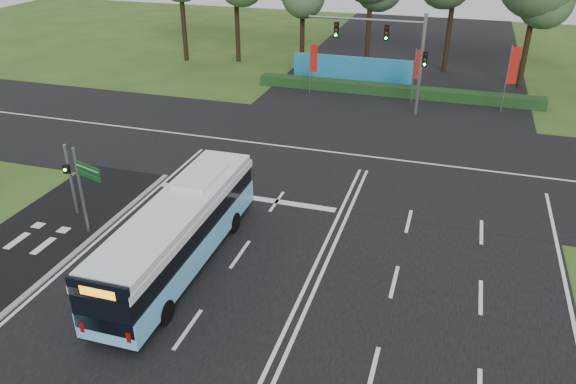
{
  "coord_description": "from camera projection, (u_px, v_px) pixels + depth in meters",
  "views": [
    {
      "loc": [
        4.68,
        -18.65,
        13.48
      ],
      "look_at": [
        -1.77,
        2.0,
        2.3
      ],
      "focal_mm": 35.0,
      "sensor_mm": 36.0,
      "label": 1
    }
  ],
  "objects": [
    {
      "name": "ground",
      "position": [
        314.0,
        268.0,
        23.24
      ],
      "size": [
        120.0,
        120.0,
        0.0
      ],
      "primitive_type": "plane",
      "color": "#31511B",
      "rests_on": "ground"
    },
    {
      "name": "traffic_light_gantry",
      "position": [
        396.0,
        47.0,
        38.43
      ],
      "size": [
        8.41,
        0.28,
        7.0
      ],
      "color": "gray",
      "rests_on": "ground"
    },
    {
      "name": "banner_flag_right",
      "position": [
        512.0,
        70.0,
        38.99
      ],
      "size": [
        0.7,
        0.23,
        4.82
      ],
      "rotation": [
        0.0,
        0.0,
        0.25
      ],
      "color": "gray",
      "rests_on": "ground"
    },
    {
      "name": "road_cross",
      "position": [
        366.0,
        157.0,
        33.41
      ],
      "size": [
        120.0,
        14.0,
        0.05
      ],
      "primitive_type": "cube",
      "color": "black",
      "rests_on": "ground"
    },
    {
      "name": "kerb_strip",
      "position": [
        61.0,
        265.0,
        23.35
      ],
      "size": [
        0.25,
        18.0,
        0.12
      ],
      "primitive_type": "cube",
      "color": "gray",
      "rests_on": "ground"
    },
    {
      "name": "city_bus",
      "position": [
        179.0,
        232.0,
        22.72
      ],
      "size": [
        2.47,
        11.06,
        3.17
      ],
      "rotation": [
        0.0,
        0.0,
        0.01
      ],
      "color": "#6CC7FB",
      "rests_on": "ground"
    },
    {
      "name": "hedge",
      "position": [
        395.0,
        91.0,
        43.84
      ],
      "size": [
        22.0,
        1.2,
        0.8
      ],
      "primitive_type": "cube",
      "color": "#153918",
      "rests_on": "ground"
    },
    {
      "name": "pedestrian_signal",
      "position": [
        70.0,
        178.0,
        26.34
      ],
      "size": [
        0.32,
        0.43,
        3.64
      ],
      "rotation": [
        0.0,
        0.0,
        0.16
      ],
      "color": "gray",
      "rests_on": "ground"
    },
    {
      "name": "road_main",
      "position": [
        314.0,
        268.0,
        23.23
      ],
      "size": [
        20.0,
        120.0,
        0.04
      ],
      "primitive_type": "cube",
      "color": "black",
      "rests_on": "ground"
    },
    {
      "name": "banner_flag_mid",
      "position": [
        418.0,
        68.0,
        41.24
      ],
      "size": [
        0.6,
        0.13,
        4.08
      ],
      "rotation": [
        0.0,
        0.0,
        0.14
      ],
      "color": "gray",
      "rests_on": "ground"
    },
    {
      "name": "street_sign",
      "position": [
        84.0,
        183.0,
        24.39
      ],
      "size": [
        1.57,
        0.58,
        4.2
      ],
      "rotation": [
        0.0,
        0.0,
        -0.31
      ],
      "color": "gray",
      "rests_on": "ground"
    },
    {
      "name": "bike_path",
      "position": [
        14.0,
        256.0,
        24.0
      ],
      "size": [
        5.0,
        18.0,
        0.06
      ],
      "primitive_type": "cube",
      "color": "black",
      "rests_on": "ground"
    },
    {
      "name": "blue_hoarding",
      "position": [
        352.0,
        70.0,
        46.7
      ],
      "size": [
        10.0,
        0.3,
        2.2
      ],
      "primitive_type": "cube",
      "color": "teal",
      "rests_on": "ground"
    },
    {
      "name": "banner_flag_left",
      "position": [
        313.0,
        61.0,
        43.18
      ],
      "size": [
        0.57,
        0.21,
        3.98
      ],
      "rotation": [
        0.0,
        0.0,
        0.3
      ],
      "color": "gray",
      "rests_on": "ground"
    }
  ]
}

